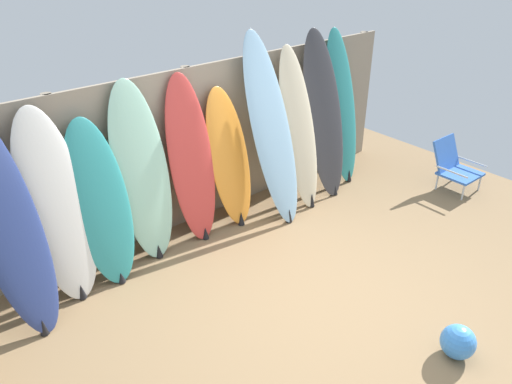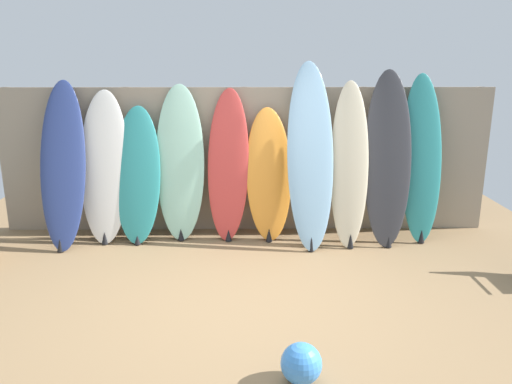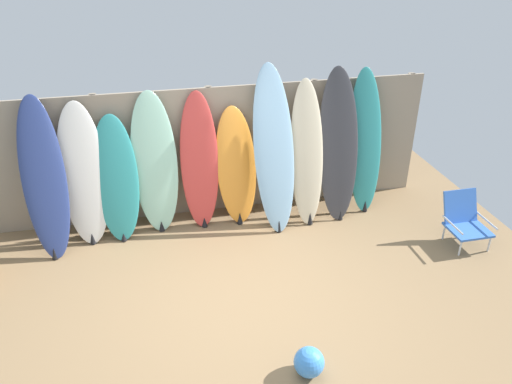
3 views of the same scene
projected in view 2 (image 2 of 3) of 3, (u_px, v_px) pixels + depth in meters
ground at (244, 301)px, 4.54m from camera, size 7.68×7.68×0.00m
fence_back at (245, 160)px, 6.25m from camera, size 6.08×0.11×1.80m
surfboard_navy_0 at (63, 165)px, 5.75m from camera, size 0.58×0.83×1.91m
surfboard_white_1 at (105, 168)px, 5.90m from camera, size 0.58×0.52×1.79m
surfboard_teal_2 at (137, 176)px, 5.90m from camera, size 0.56×0.52×1.60m
surfboard_seafoam_3 at (180, 164)px, 5.96m from camera, size 0.58×0.43×1.85m
surfboard_red_4 at (228, 166)px, 5.97m from camera, size 0.55×0.52×1.80m
surfboard_orange_5 at (269, 175)px, 5.98m from camera, size 0.59×0.52×1.58m
surfboard_skyblue_6 at (310, 156)px, 5.75m from camera, size 0.54×0.80×2.12m
surfboard_cream_7 at (349, 165)px, 5.82m from camera, size 0.51×0.70×1.90m
surfboard_charcoal_8 at (388, 159)px, 5.83m from camera, size 0.62×0.72×2.02m
surfboard_teal_9 at (421, 159)px, 5.92m from camera, size 0.50×0.57×1.98m
beach_ball at (301, 364)px, 3.37m from camera, size 0.28×0.28×0.28m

